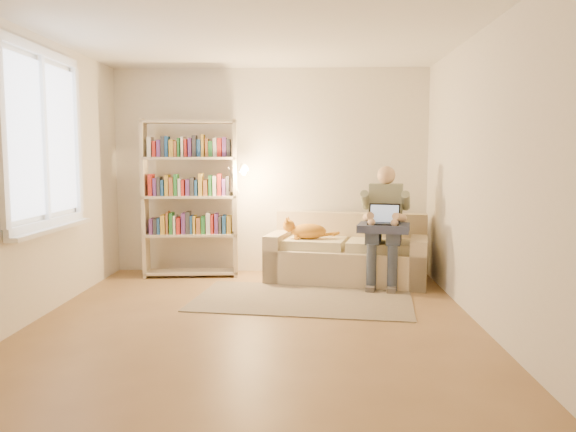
{
  "coord_description": "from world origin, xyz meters",
  "views": [
    {
      "loc": [
        0.46,
        -4.95,
        1.48
      ],
      "look_at": [
        0.27,
        1.0,
        0.85
      ],
      "focal_mm": 35.0,
      "sensor_mm": 36.0,
      "label": 1
    }
  ],
  "objects_px": {
    "person": "(385,219)",
    "bookshelf": "(191,191)",
    "cat": "(309,231)",
    "laptop": "(382,219)",
    "sofa": "(347,256)"
  },
  "relations": [
    {
      "from": "cat",
      "to": "person",
      "type": "bearing_deg",
      "value": -1.7
    },
    {
      "from": "sofa",
      "to": "laptop",
      "type": "bearing_deg",
      "value": -31.94
    },
    {
      "from": "laptop",
      "to": "sofa",
      "type": "bearing_deg",
      "value": 148.06
    },
    {
      "from": "person",
      "to": "bookshelf",
      "type": "height_order",
      "value": "bookshelf"
    },
    {
      "from": "laptop",
      "to": "bookshelf",
      "type": "relative_size",
      "value": 0.2
    },
    {
      "from": "person",
      "to": "laptop",
      "type": "distance_m",
      "value": 0.12
    },
    {
      "from": "person",
      "to": "laptop",
      "type": "relative_size",
      "value": 3.47
    },
    {
      "from": "person",
      "to": "laptop",
      "type": "bearing_deg",
      "value": -98.51
    },
    {
      "from": "laptop",
      "to": "bookshelf",
      "type": "height_order",
      "value": "bookshelf"
    },
    {
      "from": "person",
      "to": "laptop",
      "type": "xyz_separation_m",
      "value": [
        -0.04,
        -0.12,
        0.01
      ]
    },
    {
      "from": "person",
      "to": "cat",
      "type": "relative_size",
      "value": 2.15
    },
    {
      "from": "person",
      "to": "sofa",
      "type": "bearing_deg",
      "value": 162.0
    },
    {
      "from": "cat",
      "to": "laptop",
      "type": "xyz_separation_m",
      "value": [
        0.83,
        -0.33,
        0.18
      ]
    },
    {
      "from": "sofa",
      "to": "cat",
      "type": "height_order",
      "value": "sofa"
    },
    {
      "from": "cat",
      "to": "laptop",
      "type": "relative_size",
      "value": 1.62
    }
  ]
}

